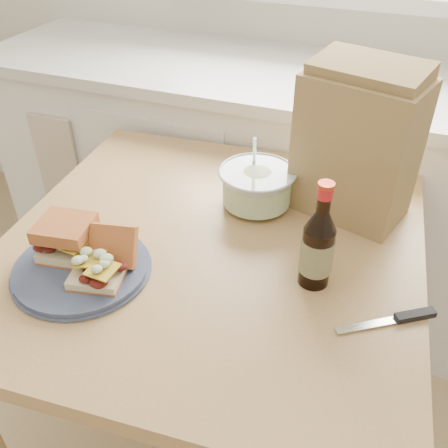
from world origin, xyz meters
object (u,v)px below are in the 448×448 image
(paper_bag, at_px, (357,148))
(dining_table, at_px, (211,279))
(plate, at_px, (82,268))
(beer_bottle, at_px, (317,247))
(coleslaw_bowl, at_px, (257,188))

(paper_bag, bearing_deg, dining_table, -121.12)
(plate, bearing_deg, dining_table, 41.69)
(dining_table, xyz_separation_m, beer_bottle, (0.25, -0.04, 0.21))
(beer_bottle, relative_size, paper_bag, 0.71)
(plate, bearing_deg, paper_bag, 42.42)
(plate, relative_size, coleslaw_bowl, 1.49)
(dining_table, height_order, coleslaw_bowl, coleslaw_bowl)
(dining_table, distance_m, beer_bottle, 0.33)
(dining_table, height_order, paper_bag, paper_bag)
(dining_table, bearing_deg, plate, -142.91)
(plate, height_order, beer_bottle, beer_bottle)
(coleslaw_bowl, relative_size, beer_bottle, 0.80)
(paper_bag, bearing_deg, coleslaw_bowl, -147.16)
(beer_bottle, distance_m, paper_bag, 0.31)
(coleslaw_bowl, bearing_deg, paper_bag, 16.97)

